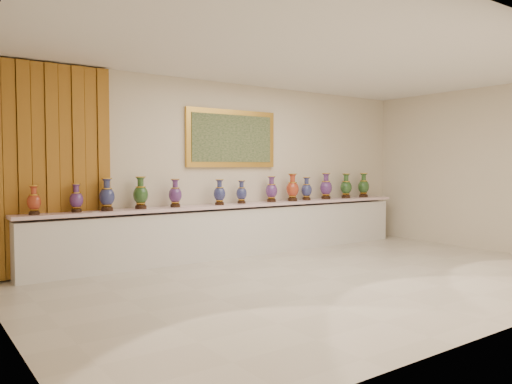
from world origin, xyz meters
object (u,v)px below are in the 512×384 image
(vase_2, at_px, (107,196))
(vase_0, at_px, (34,202))
(vase_1, at_px, (76,199))
(counter, at_px, (239,230))

(vase_2, bearing_deg, vase_0, -179.08)
(vase_2, bearing_deg, vase_1, 175.61)
(counter, xyz_separation_m, vase_2, (-2.33, -0.04, 0.68))
(vase_0, xyz_separation_m, vase_2, (0.99, 0.02, 0.04))
(vase_0, distance_m, vase_1, 0.57)
(vase_0, distance_m, vase_2, 1.00)
(vase_1, bearing_deg, vase_0, -175.10)
(vase_1, xyz_separation_m, vase_2, (0.43, -0.03, 0.03))
(vase_1, height_order, vase_2, vase_2)
(counter, relative_size, vase_2, 15.25)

